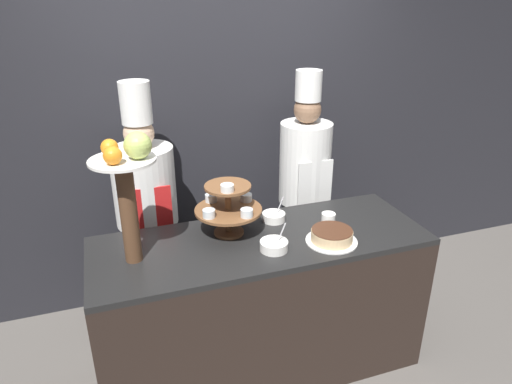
{
  "coord_description": "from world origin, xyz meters",
  "views": [
    {
      "loc": [
        -0.78,
        -1.82,
        2.22
      ],
      "look_at": [
        0.0,
        0.45,
        1.18
      ],
      "focal_mm": 32.0,
      "sensor_mm": 36.0,
      "label": 1
    }
  ],
  "objects_px": {
    "serving_bowl_near": "(274,245)",
    "serving_bowl_far": "(274,217)",
    "fruit_pedestal": "(128,180)",
    "chef_center_left": "(304,181)",
    "cup_white": "(328,217)",
    "tiered_stand": "(228,206)",
    "chef_left": "(147,206)",
    "cake_round": "(332,236)"
  },
  "relations": [
    {
      "from": "cake_round",
      "to": "serving_bowl_far",
      "type": "distance_m",
      "value": 0.41
    },
    {
      "from": "cup_white",
      "to": "chef_left",
      "type": "bearing_deg",
      "value": 150.98
    },
    {
      "from": "serving_bowl_far",
      "to": "cup_white",
      "type": "bearing_deg",
      "value": -21.03
    },
    {
      "from": "chef_center_left",
      "to": "serving_bowl_far",
      "type": "bearing_deg",
      "value": -132.38
    },
    {
      "from": "chef_center_left",
      "to": "chef_left",
      "type": "bearing_deg",
      "value": 180.0
    },
    {
      "from": "serving_bowl_far",
      "to": "chef_left",
      "type": "xyz_separation_m",
      "value": [
        -0.72,
        0.45,
        -0.02
      ]
    },
    {
      "from": "chef_left",
      "to": "tiered_stand",
      "type": "bearing_deg",
      "value": -51.72
    },
    {
      "from": "chef_left",
      "to": "chef_center_left",
      "type": "height_order",
      "value": "chef_center_left"
    },
    {
      "from": "serving_bowl_near",
      "to": "serving_bowl_far",
      "type": "distance_m",
      "value": 0.35
    },
    {
      "from": "fruit_pedestal",
      "to": "cup_white",
      "type": "distance_m",
      "value": 1.24
    },
    {
      "from": "chef_left",
      "to": "chef_center_left",
      "type": "xyz_separation_m",
      "value": [
        1.14,
        -0.0,
        0.03
      ]
    },
    {
      "from": "cake_round",
      "to": "chef_left",
      "type": "height_order",
      "value": "chef_left"
    },
    {
      "from": "cake_round",
      "to": "chef_left",
      "type": "bearing_deg",
      "value": 139.22
    },
    {
      "from": "serving_bowl_far",
      "to": "chef_center_left",
      "type": "xyz_separation_m",
      "value": [
        0.41,
        0.45,
        0.01
      ]
    },
    {
      "from": "serving_bowl_near",
      "to": "serving_bowl_far",
      "type": "height_order",
      "value": "serving_bowl_near"
    },
    {
      "from": "chef_left",
      "to": "chef_center_left",
      "type": "relative_size",
      "value": 0.99
    },
    {
      "from": "tiered_stand",
      "to": "chef_center_left",
      "type": "relative_size",
      "value": 0.22
    },
    {
      "from": "cake_round",
      "to": "chef_center_left",
      "type": "bearing_deg",
      "value": 76.07
    },
    {
      "from": "serving_bowl_near",
      "to": "chef_center_left",
      "type": "bearing_deg",
      "value": 55.44
    },
    {
      "from": "cup_white",
      "to": "serving_bowl_near",
      "type": "bearing_deg",
      "value": -154.52
    },
    {
      "from": "chef_center_left",
      "to": "cake_round",
      "type": "bearing_deg",
      "value": -103.93
    },
    {
      "from": "serving_bowl_near",
      "to": "chef_left",
      "type": "height_order",
      "value": "chef_left"
    },
    {
      "from": "tiered_stand",
      "to": "serving_bowl_far",
      "type": "bearing_deg",
      "value": 12.88
    },
    {
      "from": "tiered_stand",
      "to": "serving_bowl_far",
      "type": "distance_m",
      "value": 0.35
    },
    {
      "from": "chef_center_left",
      "to": "tiered_stand",
      "type": "bearing_deg",
      "value": -144.02
    },
    {
      "from": "fruit_pedestal",
      "to": "chef_left",
      "type": "height_order",
      "value": "chef_left"
    },
    {
      "from": "cake_round",
      "to": "serving_bowl_near",
      "type": "xyz_separation_m",
      "value": [
        -0.34,
        0.02,
        -0.01
      ]
    },
    {
      "from": "fruit_pedestal",
      "to": "cake_round",
      "type": "bearing_deg",
      "value": -8.75
    },
    {
      "from": "serving_bowl_near",
      "to": "serving_bowl_far",
      "type": "relative_size",
      "value": 1.02
    },
    {
      "from": "cup_white",
      "to": "chef_center_left",
      "type": "distance_m",
      "value": 0.58
    },
    {
      "from": "tiered_stand",
      "to": "cup_white",
      "type": "xyz_separation_m",
      "value": [
        0.62,
        -0.05,
        -0.15
      ]
    },
    {
      "from": "tiered_stand",
      "to": "serving_bowl_near",
      "type": "height_order",
      "value": "tiered_stand"
    },
    {
      "from": "serving_bowl_near",
      "to": "chef_left",
      "type": "relative_size",
      "value": 0.09
    },
    {
      "from": "fruit_pedestal",
      "to": "serving_bowl_near",
      "type": "height_order",
      "value": "fruit_pedestal"
    },
    {
      "from": "fruit_pedestal",
      "to": "cup_white",
      "type": "xyz_separation_m",
      "value": [
        1.16,
        0.07,
        -0.43
      ]
    },
    {
      "from": "tiered_stand",
      "to": "serving_bowl_far",
      "type": "xyz_separation_m",
      "value": [
        0.31,
        0.07,
        -0.15
      ]
    },
    {
      "from": "serving_bowl_near",
      "to": "fruit_pedestal",
      "type": "bearing_deg",
      "value": 168.99
    },
    {
      "from": "tiered_stand",
      "to": "serving_bowl_far",
      "type": "relative_size",
      "value": 2.55
    },
    {
      "from": "chef_center_left",
      "to": "cup_white",
      "type": "bearing_deg",
      "value": -99.91
    },
    {
      "from": "cake_round",
      "to": "serving_bowl_far",
      "type": "bearing_deg",
      "value": 121.19
    },
    {
      "from": "tiered_stand",
      "to": "cup_white",
      "type": "distance_m",
      "value": 0.64
    },
    {
      "from": "tiered_stand",
      "to": "cake_round",
      "type": "bearing_deg",
      "value": -28.44
    }
  ]
}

